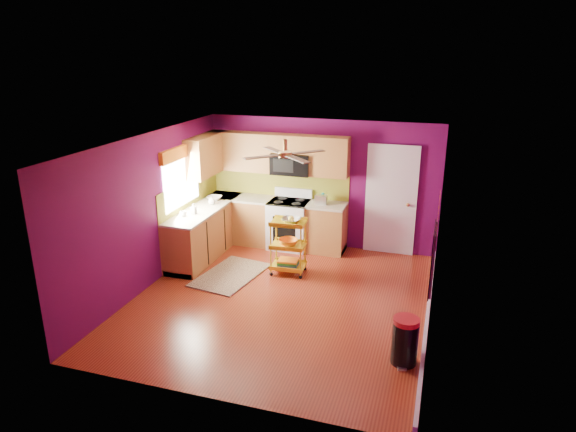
% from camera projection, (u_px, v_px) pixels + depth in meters
% --- Properties ---
extents(ground, '(5.00, 5.00, 0.00)m').
position_uv_depth(ground, '(282.00, 300.00, 8.07)').
color(ground, maroon).
rests_on(ground, ground).
extents(room_envelope, '(4.54, 5.04, 2.52)m').
position_uv_depth(room_envelope, '(283.00, 200.00, 7.55)').
color(room_envelope, '#590A46').
rests_on(room_envelope, ground).
extents(lower_cabinets, '(2.81, 2.31, 0.94)m').
position_uv_depth(lower_cabinets, '(245.00, 228.00, 9.96)').
color(lower_cabinets, brown).
rests_on(lower_cabinets, ground).
extents(electric_range, '(0.76, 0.66, 1.13)m').
position_uv_depth(electric_range, '(289.00, 224.00, 10.04)').
color(electric_range, white).
rests_on(electric_range, ground).
extents(upper_cabinetry, '(2.80, 2.30, 1.26)m').
position_uv_depth(upper_cabinetry, '(255.00, 155.00, 9.82)').
color(upper_cabinetry, brown).
rests_on(upper_cabinetry, ground).
extents(left_window, '(0.08, 1.35, 1.08)m').
position_uv_depth(left_window, '(181.00, 168.00, 9.10)').
color(left_window, white).
rests_on(left_window, ground).
extents(panel_door, '(0.95, 0.11, 2.15)m').
position_uv_depth(panel_door, '(391.00, 201.00, 9.60)').
color(panel_door, white).
rests_on(panel_door, ground).
extents(right_wall_art, '(0.04, 2.74, 1.04)m').
position_uv_depth(right_wall_art, '(436.00, 236.00, 6.67)').
color(right_wall_art, black).
rests_on(right_wall_art, ground).
extents(ceiling_fan, '(1.01, 1.01, 0.26)m').
position_uv_depth(ceiling_fan, '(285.00, 154.00, 7.53)').
color(ceiling_fan, '#BF8C3F').
rests_on(ceiling_fan, ground).
extents(shag_rug, '(1.08, 1.54, 0.02)m').
position_uv_depth(shag_rug, '(231.00, 275.00, 8.91)').
color(shag_rug, black).
rests_on(shag_rug, ground).
extents(rolling_cart, '(0.61, 0.46, 1.06)m').
position_uv_depth(rolling_cart, '(289.00, 244.00, 8.84)').
color(rolling_cart, gold).
rests_on(rolling_cart, ground).
extents(trash_can, '(0.40, 0.41, 0.63)m').
position_uv_depth(trash_can, '(405.00, 341.00, 6.38)').
color(trash_can, black).
rests_on(trash_can, ground).
extents(teal_kettle, '(0.18, 0.18, 0.21)m').
position_uv_depth(teal_kettle, '(323.00, 199.00, 9.75)').
color(teal_kettle, '#15A08E').
rests_on(teal_kettle, lower_cabinets).
extents(toaster, '(0.22, 0.15, 0.18)m').
position_uv_depth(toaster, '(321.00, 200.00, 9.69)').
color(toaster, beige).
rests_on(toaster, lower_cabinets).
extents(soap_bottle_a, '(0.09, 0.09, 0.19)m').
position_uv_depth(soap_bottle_a, '(193.00, 209.00, 9.13)').
color(soap_bottle_a, '#EA3F72').
rests_on(soap_bottle_a, lower_cabinets).
extents(soap_bottle_b, '(0.13, 0.13, 0.17)m').
position_uv_depth(soap_bottle_b, '(212.00, 200.00, 9.68)').
color(soap_bottle_b, white).
rests_on(soap_bottle_b, lower_cabinets).
extents(counter_dish, '(0.28, 0.28, 0.07)m').
position_uv_depth(counter_dish, '(215.00, 198.00, 9.99)').
color(counter_dish, white).
rests_on(counter_dish, lower_cabinets).
extents(counter_cup, '(0.12, 0.12, 0.09)m').
position_uv_depth(counter_cup, '(183.00, 214.00, 9.01)').
color(counter_cup, white).
rests_on(counter_cup, lower_cabinets).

